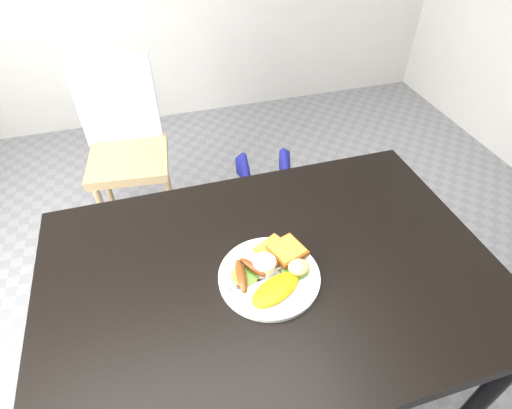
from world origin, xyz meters
The scene contains 15 objects.
room_floor centered at (0.00, 0.00, -0.01)m, with size 4.00×4.50×0.02m, color gray.
dining_table centered at (0.00, 0.00, 0.73)m, with size 1.20×0.80×0.04m, color black.
dining_chair centered at (-0.37, 1.05, 0.45)m, with size 0.37×0.37×0.04m, color tan.
person centered at (0.35, 0.50, 0.71)m, with size 0.51×0.34×1.41m, color navy.
plate centered at (-0.01, -0.02, 0.76)m, with size 0.26×0.26×0.01m, color white.
lettuce_left centered at (-0.07, -0.01, 0.77)m, with size 0.07×0.07×0.01m, color #468227.
lettuce_right centered at (0.06, -0.03, 0.77)m, with size 0.07×0.07×0.01m, color #559D22.
omelette centered at (-0.01, -0.08, 0.77)m, with size 0.14×0.07×0.02m, color yellow.
sausage_a centered at (-0.09, -0.02, 0.78)m, with size 0.03×0.11×0.03m, color #613115.
sausage_b centered at (-0.05, 0.00, 0.78)m, with size 0.02×0.09×0.02m, color #5F3412.
ramekin centered at (-0.02, 0.00, 0.78)m, with size 0.06×0.06×0.04m, color white.
toast_a centered at (0.02, 0.04, 0.77)m, with size 0.08×0.08×0.01m, color #965B2C.
toast_b centered at (0.05, 0.02, 0.78)m, with size 0.09×0.09×0.01m, color #994A19.
potato_salad centered at (0.06, -0.04, 0.79)m, with size 0.06×0.05×0.03m, color #CFC08C.
fork centered at (-0.05, -0.03, 0.76)m, with size 0.16×0.01×0.00m, color #ADAFB7.
Camera 1 is at (-0.22, -0.62, 1.59)m, focal length 28.00 mm.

